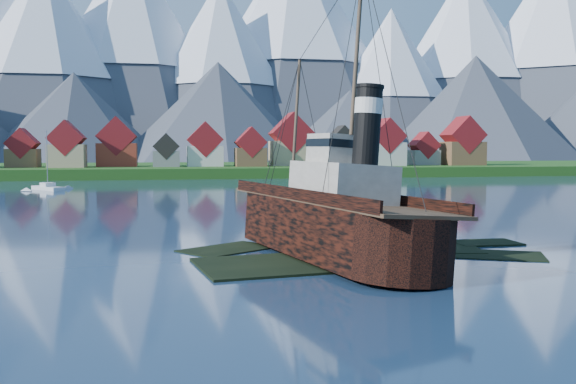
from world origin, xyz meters
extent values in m
plane|color=navy|center=(0.00, 0.00, 0.00)|extent=(1400.00, 1400.00, 0.00)
cube|color=black|center=(-3.00, -2.00, -0.32)|extent=(19.08, 11.42, 1.00)
cube|color=black|center=(6.00, 4.00, -0.38)|extent=(15.15, 9.76, 1.00)
cube|color=black|center=(2.00, 9.00, -0.28)|extent=(11.45, 9.06, 1.00)
cube|color=black|center=(12.00, -1.00, -0.42)|extent=(10.27, 8.34, 1.00)
cube|color=black|center=(-9.00, 6.00, -0.40)|extent=(9.42, 8.68, 1.00)
cube|color=black|center=(15.00, 5.00, -0.35)|extent=(6.00, 4.00, 1.00)
cube|color=#174814|center=(0.00, 170.00, 0.00)|extent=(600.00, 80.00, 3.20)
cube|color=#3F3D38|center=(0.00, 132.00, 0.00)|extent=(600.00, 2.50, 2.00)
cube|color=brown|center=(-56.00, 153.00, 5.75)|extent=(9.00, 8.00, 5.50)
cube|color=maroon|center=(-56.00, 153.00, 10.12)|extent=(9.16, 8.16, 9.16)
cube|color=tan|center=(-43.00, 150.00, 6.40)|extent=(10.50, 9.00, 6.80)
cube|color=maroon|center=(-43.00, 150.00, 11.69)|extent=(10.69, 9.18, 10.69)
cube|color=maroon|center=(-29.00, 156.00, 6.60)|extent=(12.00, 8.50, 7.20)
cube|color=maroon|center=(-29.00, 156.00, 12.36)|extent=(12.22, 8.67, 12.22)
cube|color=slate|center=(-14.00, 151.00, 5.40)|extent=(8.00, 7.00, 4.80)
cube|color=black|center=(-14.00, 151.00, 9.24)|extent=(8.15, 7.14, 8.15)
cube|color=beige|center=(-2.00, 154.00, 6.20)|extent=(11.00, 9.50, 6.40)
cube|color=maroon|center=(-2.00, 154.00, 11.38)|extent=(11.20, 9.69, 11.20)
cube|color=brown|center=(12.00, 150.00, 5.90)|extent=(9.50, 8.00, 5.80)
cube|color=maroon|center=(12.00, 150.00, 10.51)|extent=(9.67, 8.16, 9.67)
cube|color=tan|center=(26.00, 155.00, 7.00)|extent=(13.50, 10.00, 8.00)
cube|color=maroon|center=(26.00, 155.00, 13.43)|extent=(13.75, 10.20, 13.75)
cube|color=maroon|center=(42.00, 152.00, 6.10)|extent=(10.00, 8.50, 6.20)
cube|color=black|center=(42.00, 152.00, 11.00)|extent=(10.18, 8.67, 10.18)
cube|color=beige|center=(56.00, 149.00, 6.75)|extent=(11.50, 9.00, 7.50)
cube|color=maroon|center=(56.00, 149.00, 12.57)|extent=(11.71, 9.18, 11.71)
cube|color=slate|center=(71.00, 153.00, 5.50)|extent=(9.00, 7.50, 5.00)
cube|color=maroon|center=(71.00, 153.00, 9.62)|extent=(9.16, 7.65, 9.16)
cube|color=brown|center=(84.00, 151.00, 6.90)|extent=(12.50, 10.00, 7.80)
cube|color=maroon|center=(84.00, 151.00, 13.05)|extent=(12.73, 10.20, 12.73)
cone|color=#2D333D|center=(-100.00, 455.00, 73.00)|extent=(180.00, 180.00, 150.00)
cone|color=white|center=(-100.00, 455.00, 103.00)|extent=(111.60, 111.60, 90.00)
cone|color=#2D333D|center=(-40.00, 495.00, 88.00)|extent=(210.00, 210.00, 180.00)
cone|color=white|center=(-40.00, 495.00, 124.00)|extent=(130.20, 130.20, 108.00)
cone|color=#2D333D|center=(30.00, 470.00, 70.50)|extent=(170.00, 170.00, 145.00)
cone|color=white|center=(30.00, 470.00, 99.50)|extent=(105.40, 105.40, 87.00)
cone|color=#2D333D|center=(100.00, 515.00, 98.00)|extent=(240.00, 240.00, 200.00)
cone|color=white|center=(100.00, 515.00, 138.00)|extent=(148.80, 148.80, 120.00)
cone|color=#2D333D|center=(170.00, 460.00, 60.50)|extent=(150.00, 150.00, 125.00)
cone|color=white|center=(170.00, 460.00, 85.50)|extent=(93.00, 93.00, 75.00)
cone|color=#2D333D|center=(250.00, 490.00, 83.00)|extent=(200.00, 200.00, 170.00)
cone|color=white|center=(250.00, 490.00, 117.00)|extent=(124.00, 124.00, 102.00)
cone|color=#2D333D|center=(330.00, 475.00, 93.00)|extent=(230.00, 230.00, 190.00)
cone|color=white|center=(330.00, 475.00, 131.00)|extent=(142.60, 142.60, 114.00)
cone|color=#2D333D|center=(-70.00, 374.00, 27.00)|extent=(120.00, 120.00, 58.00)
cone|color=#2D333D|center=(20.00, 369.00, 31.00)|extent=(136.00, 136.00, 66.00)
cone|color=#2D333D|center=(110.00, 373.00, 23.00)|extent=(110.00, 110.00, 50.00)
cone|color=#2D333D|center=(200.00, 370.00, 35.50)|extent=(150.00, 150.00, 75.00)
cube|color=black|center=(-1.27, 0.72, 2.32)|extent=(7.24, 20.86, 4.35)
cone|color=black|center=(-1.27, 14.26, 2.32)|extent=(7.24, 7.24, 7.24)
cylinder|color=black|center=(-1.27, -9.71, 2.32)|extent=(7.24, 7.24, 4.35)
cube|color=#4C3826|center=(-1.27, 0.72, 4.60)|extent=(7.10, 27.53, 0.26)
cube|color=black|center=(-4.75, 0.72, 5.07)|extent=(0.21, 26.66, 0.93)
cube|color=black|center=(2.21, 0.72, 5.07)|extent=(0.21, 26.66, 0.93)
cube|color=#ADA89E|center=(-1.27, -0.83, 6.15)|extent=(5.38, 8.80, 3.10)
cube|color=#ADA89E|center=(-1.27, 0.21, 8.84)|extent=(3.73, 4.14, 2.28)
cylinder|color=black|center=(-1.27, -4.24, 10.60)|extent=(1.97, 1.97, 5.79)
cylinder|color=silver|center=(-1.27, -4.24, 12.05)|extent=(2.07, 2.07, 1.14)
cylinder|color=#473828|center=(-1.27, 9.00, 10.91)|extent=(0.29, 0.29, 12.42)
cylinder|color=#473828|center=(-1.27, -1.86, 16.71)|extent=(0.33, 0.33, 13.45)
cube|color=silver|center=(-38.65, 91.55, 0.11)|extent=(7.91, 9.70, 1.35)
cube|color=silver|center=(-38.65, 91.55, 1.18)|extent=(3.45, 3.59, 0.79)
cylinder|color=gray|center=(-38.65, 91.55, 6.62)|extent=(0.16, 0.16, 11.67)
cube|color=silver|center=(17.40, 91.90, 0.10)|extent=(2.63, 9.65, 1.15)
cube|color=silver|center=(17.40, 91.90, 1.01)|extent=(2.17, 2.74, 0.67)
cylinder|color=gray|center=(17.40, 91.90, 5.66)|extent=(0.13, 0.13, 9.98)
camera|label=1|loc=(-14.34, -49.86, 8.98)|focal=40.00mm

